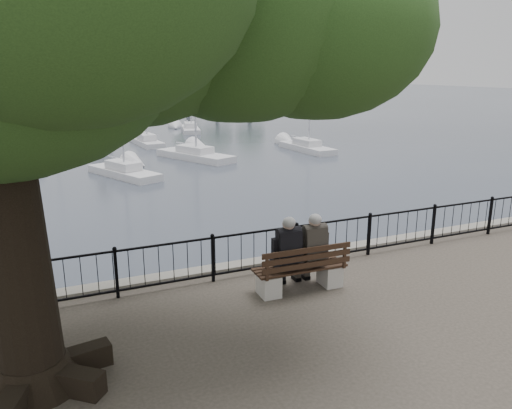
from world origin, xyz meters
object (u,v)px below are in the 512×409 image
bench (301,274)px  person_right (310,253)px  person_left (285,257)px  lion_monument (97,101)px

bench → person_right: (0.26, 0.10, 0.39)m
person_right → bench: bearing=-158.4°
bench → person_left: 0.51m
bench → lion_monument: (1.50, 48.59, 0.78)m
bench → lion_monument: 48.62m
bench → lion_monument: size_ratio=0.23×
bench → person_left: size_ratio=1.20×
bench → person_right: 0.48m
person_left → lion_monument: 48.51m
person_left → bench: bearing=-20.8°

